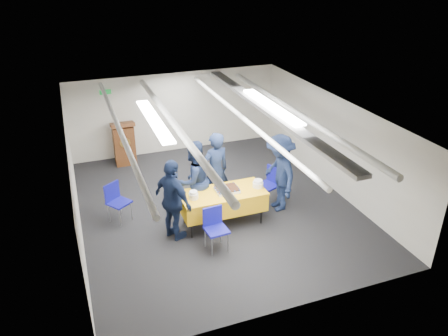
{
  "coord_description": "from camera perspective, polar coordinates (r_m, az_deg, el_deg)",
  "views": [
    {
      "loc": [
        -2.83,
        -8.23,
        5.25
      ],
      "look_at": [
        0.12,
        -0.2,
        1.05
      ],
      "focal_mm": 35.0,
      "sensor_mm": 36.0,
      "label": 1
    }
  ],
  "objects": [
    {
      "name": "podium",
      "position": [
        12.25,
        -12.91,
        3.23
      ],
      "size": [
        0.62,
        0.53,
        1.25
      ],
      "color": "brown",
      "rests_on": "ground"
    },
    {
      "name": "chair_near",
      "position": [
        8.55,
        -1.23,
        -7.36
      ],
      "size": [
        0.45,
        0.45,
        0.87
      ],
      "color": "gray",
      "rests_on": "ground"
    },
    {
      "name": "sailor_c",
      "position": [
        8.71,
        -6.65,
        -4.23
      ],
      "size": [
        0.83,
        1.1,
        1.74
      ],
      "primitive_type": "imported",
      "rotation": [
        0.0,
        0.0,
        2.02
      ],
      "color": "black",
      "rests_on": "ground"
    },
    {
      "name": "sailor_d",
      "position": [
        9.73,
        7.25,
        -0.65
      ],
      "size": [
        0.7,
        1.17,
        1.79
      ],
      "primitive_type": "imported",
      "rotation": [
        0.0,
        0.0,
        -1.6
      ],
      "color": "black",
      "rests_on": "ground"
    },
    {
      "name": "chair_left",
      "position": [
        9.68,
        -13.94,
        -3.86
      ],
      "size": [
        0.59,
        0.59,
        0.87
      ],
      "color": "gray",
      "rests_on": "ground"
    },
    {
      "name": "sailor_a",
      "position": [
        9.68,
        -1.14,
        -0.45
      ],
      "size": [
        0.75,
        0.57,
        1.83
      ],
      "primitive_type": "imported",
      "rotation": [
        0.0,
        0.0,
        3.36
      ],
      "color": "black",
      "rests_on": "ground"
    },
    {
      "name": "ground",
      "position": [
        10.16,
        -1.03,
        -4.96
      ],
      "size": [
        7.0,
        7.0,
        0.0
      ],
      "primitive_type": "plane",
      "color": "black",
      "rests_on": "ground"
    },
    {
      "name": "room_shell",
      "position": [
        9.74,
        -1.38,
        5.48
      ],
      "size": [
        6.0,
        7.0,
        2.3
      ],
      "color": "silver",
      "rests_on": "ground"
    },
    {
      "name": "chair_right",
      "position": [
        10.15,
        6.08,
        -1.72
      ],
      "size": [
        0.55,
        0.55,
        0.87
      ],
      "color": "gray",
      "rests_on": "ground"
    },
    {
      "name": "sheet_cake",
      "position": [
        9.16,
        0.39,
        -2.82
      ],
      "size": [
        0.5,
        0.38,
        0.09
      ],
      "color": "white",
      "rests_on": "serving_table"
    },
    {
      "name": "plate_stack_left",
      "position": [
        8.9,
        -4.01,
        -3.57
      ],
      "size": [
        0.2,
        0.2,
        0.17
      ],
      "color": "white",
      "rests_on": "serving_table"
    },
    {
      "name": "plate_stack_right",
      "position": [
        9.34,
        4.46,
        -2.07
      ],
      "size": [
        0.23,
        0.23,
        0.16
      ],
      "color": "white",
      "rests_on": "serving_table"
    },
    {
      "name": "sailor_b",
      "position": [
        9.37,
        -3.98,
        -1.6
      ],
      "size": [
        1.06,
        0.95,
        1.79
      ],
      "primitive_type": "imported",
      "rotation": [
        0.0,
        0.0,
        3.52
      ],
      "color": "black",
      "rests_on": "ground"
    },
    {
      "name": "serving_table",
      "position": [
        9.25,
        -0.18,
        -4.3
      ],
      "size": [
        1.8,
        0.82,
        0.77
      ],
      "color": "black",
      "rests_on": "ground"
    }
  ]
}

